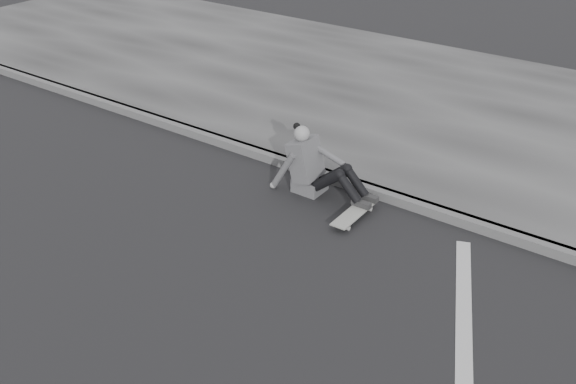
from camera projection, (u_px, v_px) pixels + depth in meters
ground at (254, 308)px, 6.20m from camera, size 80.00×80.00×0.00m
curb at (381, 193)px, 8.00m from camera, size 24.00×0.16×0.12m
sidewalk at (472, 115)px, 10.13m from camera, size 24.00×6.00×0.12m
skateboard at (354, 213)px, 7.57m from camera, size 0.20×0.78×0.09m
seated_woman at (314, 167)px, 7.97m from camera, size 1.38×0.46×0.88m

